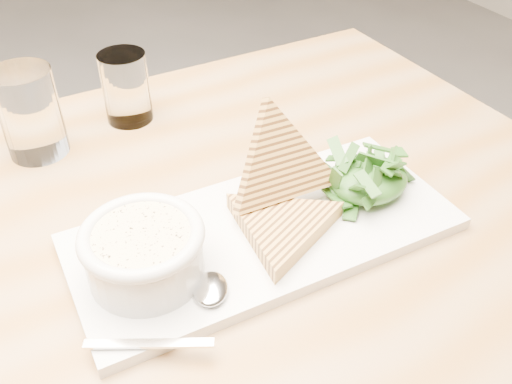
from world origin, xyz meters
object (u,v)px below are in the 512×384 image
table_top (158,246)px  soup_bowl (145,258)px  glass_near (30,113)px  platter (264,232)px  glass_far (126,88)px

table_top → soup_bowl: soup_bowl is taller
table_top → glass_near: 0.26m
platter → glass_near: size_ratio=3.59×
platter → soup_bowl: (-0.14, -0.01, 0.03)m
glass_near → glass_far: bearing=10.4°
soup_bowl → table_top: bearing=64.7°
platter → glass_near: glass_near is taller
platter → glass_near: (-0.19, 0.29, 0.05)m
platter → glass_near: 0.35m
soup_bowl → glass_near: (-0.05, 0.30, 0.02)m
platter → glass_far: (-0.05, 0.32, 0.04)m
table_top → glass_near: size_ratio=9.20×
table_top → glass_far: size_ratio=10.77×
platter → glass_near: bearing=122.8°
platter → soup_bowl: bearing=-177.2°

